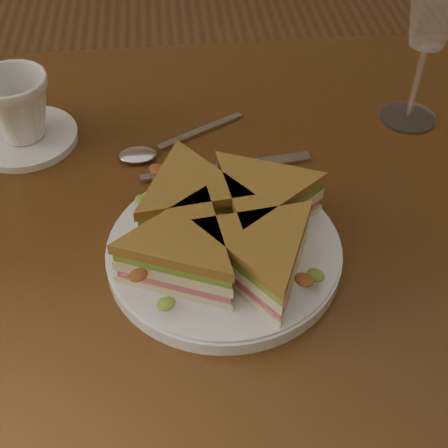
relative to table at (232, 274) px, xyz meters
name	(u,v)px	position (x,y,z in m)	size (l,w,h in m)	color
table	(232,274)	(0.00, 0.00, 0.00)	(1.20, 0.80, 0.75)	#371E0C
plate	(224,252)	(-0.02, -0.06, 0.11)	(0.25, 0.25, 0.02)	white
sandwich_wedges	(224,227)	(-0.02, -0.06, 0.14)	(0.28, 0.28, 0.06)	beige
crisps_mound	(224,230)	(-0.02, -0.06, 0.14)	(0.09, 0.09, 0.05)	#CB511A
spoon	(153,149)	(-0.09, 0.13, 0.10)	(0.17, 0.10, 0.01)	silver
knife	(221,169)	(-0.01, 0.09, 0.10)	(0.22, 0.04, 0.00)	silver
wine_glass	(436,4)	(0.26, 0.17, 0.26)	(0.08, 0.08, 0.23)	white
saucer	(25,138)	(-0.25, 0.17, 0.10)	(0.14, 0.14, 0.01)	white
coffee_cup	(17,107)	(-0.25, 0.17, 0.15)	(0.09, 0.09, 0.08)	white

